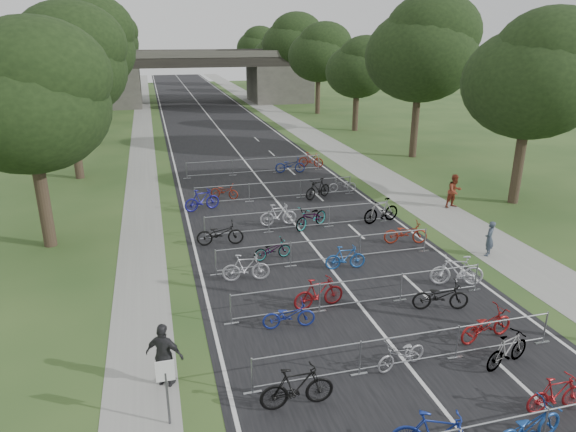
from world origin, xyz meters
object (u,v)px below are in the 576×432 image
object	(u,v)px
bike_2	(528,427)
pedestrian_b	(454,191)
overpass_bridge	(197,77)
pedestrian_a	(489,239)
park_sign	(166,381)
pedestrian_c	(165,355)

from	to	relation	value
bike_2	pedestrian_b	bearing A→B (deg)	-35.52
pedestrian_b	overpass_bridge	bearing A→B (deg)	88.96
pedestrian_a	bike_2	bearing A→B (deg)	15.84
overpass_bridge	park_sign	world-z (taller)	overpass_bridge
park_sign	pedestrian_a	size ratio (longest dim) A/B	1.17
bike_2	pedestrian_a	world-z (taller)	pedestrian_a
pedestrian_a	pedestrian_b	bearing A→B (deg)	-152.49
pedestrian_b	park_sign	bearing A→B (deg)	-152.39
overpass_bridge	bike_2	xyz separation A→B (m)	(1.22, -64.85, -3.00)
pedestrian_c	overpass_bridge	bearing A→B (deg)	-66.54
pedestrian_a	pedestrian_c	world-z (taller)	pedestrian_c
overpass_bridge	pedestrian_c	world-z (taller)	overpass_bridge
bike_2	pedestrian_c	bearing A→B (deg)	52.20
park_sign	pedestrian_b	xyz separation A→B (m)	(16.00, 13.10, -0.33)
pedestrian_c	pedestrian_a	bearing A→B (deg)	-129.07
overpass_bridge	pedestrian_b	world-z (taller)	overpass_bridge
park_sign	pedestrian_b	bearing A→B (deg)	39.31
park_sign	overpass_bridge	bearing A→B (deg)	83.74
overpass_bridge	pedestrian_a	size ratio (longest dim) A/B	19.91
overpass_bridge	bike_2	world-z (taller)	overpass_bridge
bike_2	pedestrian_c	world-z (taller)	pedestrian_c
pedestrian_a	pedestrian_b	world-z (taller)	pedestrian_b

